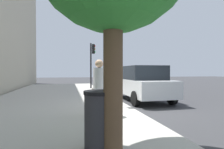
{
  "coord_description": "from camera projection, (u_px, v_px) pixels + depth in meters",
  "views": [
    {
      "loc": [
        -6.43,
        2.3,
        1.5
      ],
      "look_at": [
        0.86,
        0.57,
        1.37
      ],
      "focal_mm": 29.5,
      "sensor_mm": 36.0,
      "label": 1
    }
  ],
  "objects": [
    {
      "name": "ground_plane",
      "position": [
        132.0,
        112.0,
        6.82
      ],
      "size": [
        80.0,
        80.0,
        0.0
      ],
      "primitive_type": "plane",
      "color": "#38383A",
      "rests_on": "ground"
    },
    {
      "name": "sidewalk_slab",
      "position": [
        47.0,
        114.0,
        6.12
      ],
      "size": [
        28.0,
        6.0,
        0.15
      ],
      "primitive_type": "cube",
      "color": "#B7B2A8",
      "rests_on": "ground_plane"
    },
    {
      "name": "parking_meter",
      "position": [
        115.0,
        80.0,
        6.94
      ],
      "size": [
        0.36,
        0.12,
        1.41
      ],
      "color": "gray",
      "rests_on": "sidewalk_slab"
    },
    {
      "name": "pedestrian_at_meter",
      "position": [
        99.0,
        81.0,
        6.64
      ],
      "size": [
        0.49,
        0.38,
        1.73
      ],
      "rotation": [
        0.0,
        0.0,
        -1.13
      ],
      "color": "tan",
      "rests_on": "sidewalk_slab"
    },
    {
      "name": "pedestrian_bystander",
      "position": [
        99.0,
        83.0,
        5.64
      ],
      "size": [
        0.41,
        0.41,
        1.71
      ],
      "rotation": [
        0.0,
        0.0,
        -0.78
      ],
      "color": "#726656",
      "rests_on": "sidewalk_slab"
    },
    {
      "name": "parked_sedan_near",
      "position": [
        142.0,
        83.0,
        9.38
      ],
      "size": [
        4.41,
        1.99,
        1.77
      ],
      "color": "silver",
      "rests_on": "ground_plane"
    },
    {
      "name": "traffic_signal",
      "position": [
        92.0,
        58.0,
        14.75
      ],
      "size": [
        0.24,
        0.44,
        3.6
      ],
      "color": "black",
      "rests_on": "sidewalk_slab"
    },
    {
      "name": "trash_bin",
      "position": [
        100.0,
        119.0,
        3.21
      ],
      "size": [
        0.59,
        0.59,
        1.01
      ],
      "color": "#2D2D33",
      "rests_on": "sidewalk_slab"
    }
  ]
}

